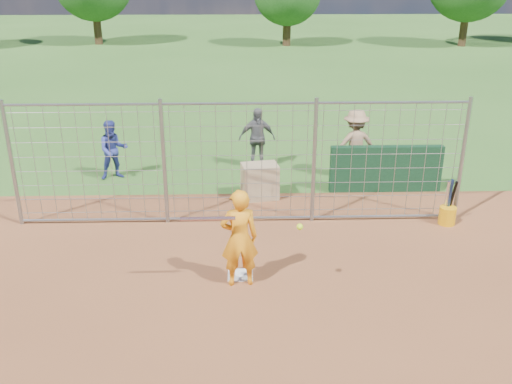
{
  "coord_description": "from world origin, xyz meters",
  "views": [
    {
      "loc": [
        0.03,
        -8.77,
        5.07
      ],
      "look_at": [
        0.3,
        0.8,
        1.15
      ],
      "focal_mm": 40.0,
      "sensor_mm": 36.0,
      "label": 1
    }
  ],
  "objects_px": {
    "batter": "(239,238)",
    "bucket_with_bats": "(448,213)",
    "bystander_b": "(257,138)",
    "bystander_c": "(355,145)",
    "equipment_bin": "(260,181)",
    "bystander_a": "(113,150)"
  },
  "relations": [
    {
      "from": "bystander_a",
      "to": "bucket_with_bats",
      "type": "relative_size",
      "value": 1.51
    },
    {
      "from": "bystander_b",
      "to": "bystander_c",
      "type": "bearing_deg",
      "value": -27.04
    },
    {
      "from": "bystander_b",
      "to": "equipment_bin",
      "type": "xyz_separation_m",
      "value": [
        0.01,
        -2.02,
        -0.4
      ]
    },
    {
      "from": "batter",
      "to": "bystander_a",
      "type": "xyz_separation_m",
      "value": [
        -3.08,
        5.09,
        -0.11
      ]
    },
    {
      "from": "bystander_b",
      "to": "bucket_with_bats",
      "type": "distance_m",
      "value": 5.23
    },
    {
      "from": "batter",
      "to": "bystander_a",
      "type": "relative_size",
      "value": 1.16
    },
    {
      "from": "batter",
      "to": "bystander_c",
      "type": "bearing_deg",
      "value": -127.72
    },
    {
      "from": "bystander_c",
      "to": "equipment_bin",
      "type": "relative_size",
      "value": 2.17
    },
    {
      "from": "equipment_bin",
      "to": "bystander_a",
      "type": "bearing_deg",
      "value": 149.29
    },
    {
      "from": "bystander_a",
      "to": "equipment_bin",
      "type": "bearing_deg",
      "value": -39.78
    },
    {
      "from": "bystander_a",
      "to": "equipment_bin",
      "type": "height_order",
      "value": "bystander_a"
    },
    {
      "from": "bystander_b",
      "to": "bystander_c",
      "type": "relative_size",
      "value": 0.92
    },
    {
      "from": "equipment_bin",
      "to": "bucket_with_bats",
      "type": "distance_m",
      "value": 4.1
    },
    {
      "from": "batter",
      "to": "bucket_with_bats",
      "type": "bearing_deg",
      "value": -160.44
    },
    {
      "from": "bystander_c",
      "to": "bucket_with_bats",
      "type": "bearing_deg",
      "value": 109.54
    },
    {
      "from": "batter",
      "to": "bystander_c",
      "type": "distance_m",
      "value": 5.69
    },
    {
      "from": "batter",
      "to": "bystander_b",
      "type": "bearing_deg",
      "value": -102.39
    },
    {
      "from": "bystander_a",
      "to": "bystander_c",
      "type": "relative_size",
      "value": 0.85
    },
    {
      "from": "bystander_c",
      "to": "equipment_bin",
      "type": "height_order",
      "value": "bystander_c"
    },
    {
      "from": "bystander_a",
      "to": "bystander_b",
      "type": "xyz_separation_m",
      "value": [
        3.54,
        0.66,
        0.06
      ]
    },
    {
      "from": "bystander_a",
      "to": "bystander_b",
      "type": "distance_m",
      "value": 3.6
    },
    {
      "from": "bystander_a",
      "to": "batter",
      "type": "bearing_deg",
      "value": -77.57
    }
  ]
}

